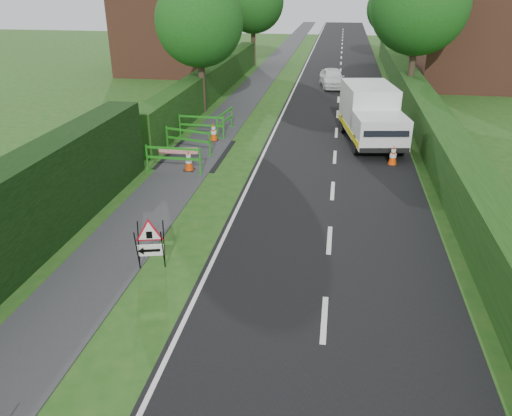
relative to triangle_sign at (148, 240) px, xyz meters
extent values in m
plane|color=#1E4F16|center=(1.76, -2.36, -0.78)|extent=(120.00, 120.00, 0.00)
cube|color=black|center=(4.26, 32.64, -0.78)|extent=(6.00, 90.00, 0.02)
cube|color=#2D2D30|center=(-1.24, 32.64, -0.78)|extent=(2.00, 90.00, 0.02)
cube|color=#14380F|center=(-3.24, 19.64, -0.78)|extent=(1.00, 24.00, 1.80)
cube|color=#14380F|center=(8.26, 13.64, -0.78)|extent=(1.20, 50.00, 1.50)
cube|color=brown|center=(-8.24, 27.64, 1.97)|extent=(7.00, 7.00, 5.50)
cube|color=brown|center=(12.76, 25.64, 1.97)|extent=(7.00, 7.00, 5.50)
cube|color=brown|center=(13.76, 39.64, 1.97)|extent=(7.00, 7.00, 5.50)
cylinder|color=#2D2116|center=(-2.84, 15.64, 0.53)|extent=(0.36, 0.36, 2.62)
sphere|color=#144613|center=(-2.84, 15.64, 3.71)|extent=(4.40, 4.40, 4.40)
cylinder|color=#2D2116|center=(8.16, 19.64, 0.71)|extent=(0.36, 0.36, 2.97)
sphere|color=#144613|center=(8.16, 19.64, 4.40)|extent=(5.20, 5.20, 5.20)
cylinder|color=#2D2116|center=(-2.84, 31.64, 0.62)|extent=(0.36, 0.36, 2.80)
sphere|color=#144613|center=(-2.84, 31.64, 4.06)|extent=(4.80, 4.80, 4.80)
cylinder|color=#2D2116|center=(8.16, 35.64, 0.44)|extent=(0.36, 0.36, 2.45)
sphere|color=#144613|center=(8.16, 35.64, 3.45)|extent=(4.20, 4.20, 4.20)
cylinder|color=black|center=(-0.23, -0.18, -0.20)|extent=(0.11, 0.34, 1.12)
cylinder|color=black|center=(-0.30, 0.09, -0.20)|extent=(0.11, 0.34, 1.12)
cylinder|color=black|center=(0.36, -0.04, -0.20)|extent=(0.11, 0.34, 1.12)
cylinder|color=black|center=(0.29, 0.24, -0.20)|extent=(0.11, 0.34, 1.12)
cube|color=white|center=(0.04, 0.01, -0.28)|extent=(0.61, 0.17, 0.30)
cube|color=black|center=(0.04, -0.01, -0.28)|extent=(0.43, 0.12, 0.07)
cone|color=black|center=(-0.19, -0.07, -0.28)|extent=(0.18, 0.21, 0.18)
cube|color=black|center=(0.04, -0.01, 0.15)|extent=(0.14, 0.04, 0.18)
cube|color=silver|center=(5.54, 12.26, 0.58)|extent=(2.47, 3.45, 1.90)
cube|color=silver|center=(5.94, 9.90, 0.21)|extent=(2.28, 2.35, 1.16)
cube|color=black|center=(6.11, 8.93, 0.50)|extent=(1.74, 0.51, 0.53)
cube|color=#FFEE0D|center=(4.72, 11.19, -0.17)|extent=(0.83, 4.80, 0.24)
cube|color=#FFEE0D|center=(6.67, 11.52, -0.17)|extent=(0.83, 4.80, 0.24)
cube|color=black|center=(6.11, 8.94, -0.31)|extent=(1.92, 0.44, 0.20)
cylinder|color=black|center=(5.08, 9.70, -0.39)|extent=(0.36, 0.81, 0.79)
cylinder|color=black|center=(6.82, 9.99, -0.39)|extent=(0.36, 0.81, 0.79)
cylinder|color=black|center=(4.55, 12.82, -0.39)|extent=(0.36, 0.81, 0.79)
cylinder|color=black|center=(6.29, 13.12, -0.39)|extent=(0.36, 0.81, 0.79)
cube|color=black|center=(6.42, 8.61, -0.76)|extent=(0.38, 0.38, 0.04)
cone|color=#ED4007|center=(6.42, 8.61, -0.37)|extent=(0.32, 0.32, 0.75)
cylinder|color=white|center=(6.42, 8.61, -0.40)|extent=(0.25, 0.25, 0.14)
cylinder|color=white|center=(6.42, 8.61, -0.22)|extent=(0.17, 0.17, 0.10)
cube|color=black|center=(7.07, 11.24, -0.76)|extent=(0.38, 0.38, 0.04)
cone|color=#ED4007|center=(7.07, 11.24, -0.37)|extent=(0.32, 0.32, 0.75)
cylinder|color=white|center=(7.07, 11.24, -0.40)|extent=(0.25, 0.25, 0.14)
cylinder|color=white|center=(7.07, 11.24, -0.22)|extent=(0.17, 0.17, 0.10)
cube|color=black|center=(6.28, 13.85, -0.76)|extent=(0.38, 0.38, 0.04)
cone|color=#ED4007|center=(6.28, 13.85, -0.37)|extent=(0.32, 0.32, 0.75)
cylinder|color=white|center=(6.28, 13.85, -0.40)|extent=(0.25, 0.25, 0.14)
cylinder|color=white|center=(6.28, 13.85, -0.22)|extent=(0.17, 0.17, 0.10)
cube|color=black|center=(-1.02, 6.76, -0.76)|extent=(0.38, 0.38, 0.04)
cone|color=#ED4007|center=(-1.02, 6.76, -0.37)|extent=(0.32, 0.32, 0.75)
cylinder|color=white|center=(-1.02, 6.76, -0.40)|extent=(0.25, 0.25, 0.14)
cylinder|color=white|center=(-1.02, 6.76, -0.22)|extent=(0.17, 0.17, 0.10)
cube|color=black|center=(-1.01, 10.56, -0.76)|extent=(0.38, 0.38, 0.04)
cone|color=#ED4007|center=(-1.01, 10.56, -0.37)|extent=(0.32, 0.32, 0.75)
cylinder|color=white|center=(-1.01, 10.56, -0.40)|extent=(0.25, 0.25, 0.14)
cylinder|color=white|center=(-1.01, 10.56, -0.22)|extent=(0.17, 0.17, 0.10)
cube|color=#1C8117|center=(-2.49, 6.49, -0.28)|extent=(0.05, 0.05, 1.00)
cube|color=#1C8117|center=(-0.49, 6.47, -0.28)|extent=(0.05, 0.05, 1.00)
cube|color=#1C8117|center=(-1.49, 6.48, 0.14)|extent=(2.00, 0.07, 0.08)
cube|color=#1C8117|center=(-1.49, 6.48, -0.23)|extent=(2.00, 0.07, 0.08)
cube|color=#1C8117|center=(-2.49, 6.49, -0.76)|extent=(0.06, 0.35, 0.04)
cube|color=#1C8117|center=(-0.49, 6.47, -0.76)|extent=(0.06, 0.35, 0.04)
cube|color=#1C8117|center=(-2.59, 9.03, -0.28)|extent=(0.06, 0.06, 1.00)
cube|color=#1C8117|center=(-0.65, 8.53, -0.28)|extent=(0.06, 0.06, 1.00)
cube|color=#1C8117|center=(-1.62, 8.78, 0.14)|extent=(1.95, 0.55, 0.08)
cube|color=#1C8117|center=(-1.62, 8.78, -0.23)|extent=(1.95, 0.55, 0.08)
cube|color=#1C8117|center=(-2.59, 9.03, -0.76)|extent=(0.15, 0.35, 0.04)
cube|color=#1C8117|center=(-0.65, 8.53, -0.76)|extent=(0.15, 0.35, 0.04)
cube|color=#1C8117|center=(-2.66, 11.01, -0.28)|extent=(0.05, 0.05, 1.00)
cube|color=#1C8117|center=(-0.66, 10.96, -0.28)|extent=(0.05, 0.05, 1.00)
cube|color=#1C8117|center=(-1.66, 10.99, 0.14)|extent=(2.00, 0.10, 0.08)
cube|color=#1C8117|center=(-1.66, 10.99, -0.23)|extent=(2.00, 0.10, 0.08)
cube|color=#1C8117|center=(-2.66, 11.01, -0.76)|extent=(0.07, 0.35, 0.04)
cube|color=#1C8117|center=(-0.66, 10.96, -0.76)|extent=(0.07, 0.35, 0.04)
cube|color=#1C8117|center=(-0.91, 10.88, -0.28)|extent=(0.06, 0.06, 1.00)
cube|color=#1C8117|center=(-0.69, 12.87, -0.28)|extent=(0.06, 0.06, 1.00)
cube|color=#1C8117|center=(-0.80, 11.87, 0.14)|extent=(0.27, 1.99, 0.08)
cube|color=#1C8117|center=(-0.80, 11.87, -0.23)|extent=(0.27, 1.99, 0.08)
cube|color=#1C8117|center=(-0.91, 10.88, -0.76)|extent=(0.35, 0.10, 0.04)
cube|color=#1C8117|center=(-0.69, 12.87, -0.76)|extent=(0.35, 0.10, 0.04)
cube|color=red|center=(-1.68, 7.63, -0.78)|extent=(1.49, 0.26, 0.25)
imported|color=white|center=(3.76, 23.41, -0.18)|extent=(1.96, 3.70, 1.20)
camera|label=1|loc=(4.23, -9.89, 5.65)|focal=35.00mm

